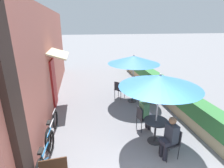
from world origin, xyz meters
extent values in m
cube|color=#C66B5B|center=(-2.55, 5.86, 2.10)|extent=(0.24, 11.72, 4.20)
cube|color=black|center=(-2.37, 0.60, 2.10)|extent=(0.12, 0.56, 4.20)
cube|color=maroon|center=(-2.39, 5.27, 1.05)|extent=(0.08, 0.96, 2.10)
cube|color=beige|center=(-2.08, 5.27, 2.35)|extent=(0.78, 1.80, 0.30)
cube|color=tan|center=(2.75, 5.76, 0.23)|extent=(0.44, 10.72, 0.45)
cube|color=#387A3D|center=(2.75, 5.76, 0.73)|extent=(0.60, 10.19, 0.56)
cylinder|color=#28282D|center=(0.98, 1.93, 0.01)|extent=(0.44, 0.44, 0.02)
cylinder|color=#28282D|center=(0.98, 1.93, 0.37)|extent=(0.06, 0.06, 0.73)
cylinder|color=#28282D|center=(0.98, 1.93, 0.73)|extent=(0.74, 0.74, 0.02)
cylinder|color=#B7B7BC|center=(0.98, 1.93, 1.07)|extent=(0.04, 0.04, 2.14)
cone|color=#387ABC|center=(0.98, 1.93, 2.02)|extent=(2.33, 2.33, 0.35)
sphere|color=#B7B7BC|center=(0.98, 1.93, 2.20)|extent=(0.07, 0.07, 0.07)
cube|color=#232328|center=(0.87, 2.63, 0.45)|extent=(0.46, 0.46, 0.04)
cube|color=#232328|center=(0.69, 2.60, 0.66)|extent=(0.09, 0.38, 0.42)
cylinder|color=#232328|center=(1.08, 2.48, 0.23)|extent=(0.02, 0.02, 0.45)
cylinder|color=#232328|center=(1.02, 2.84, 0.23)|extent=(0.02, 0.02, 0.45)
cylinder|color=#232328|center=(0.72, 2.43, 0.23)|extent=(0.02, 0.02, 0.45)
cylinder|color=#232328|center=(0.67, 2.78, 0.23)|extent=(0.02, 0.02, 0.45)
cylinder|color=#23232D|center=(1.06, 2.58, 0.24)|extent=(0.11, 0.11, 0.47)
cylinder|color=#23232D|center=(1.04, 2.74, 0.24)|extent=(0.11, 0.11, 0.47)
cube|color=#23232D|center=(0.96, 2.64, 0.53)|extent=(0.40, 0.35, 0.12)
cube|color=#4C8456|center=(0.85, 2.63, 0.78)|extent=(0.27, 0.37, 0.50)
sphere|color=beige|center=(0.87, 2.63, 1.15)|extent=(0.20, 0.20, 0.20)
cube|color=#232328|center=(1.09, 1.22, 0.45)|extent=(0.46, 0.46, 0.04)
cube|color=#232328|center=(1.27, 1.25, 0.66)|extent=(0.09, 0.38, 0.42)
cylinder|color=#232328|center=(0.88, 1.37, 0.23)|extent=(0.02, 0.02, 0.45)
cylinder|color=#232328|center=(0.94, 1.02, 0.23)|extent=(0.02, 0.02, 0.45)
cylinder|color=#232328|center=(1.24, 1.43, 0.23)|extent=(0.02, 0.02, 0.45)
cylinder|color=#232328|center=(1.30, 1.07, 0.23)|extent=(0.02, 0.02, 0.45)
cylinder|color=#23232D|center=(0.90, 1.28, 0.24)|extent=(0.11, 0.11, 0.47)
cylinder|color=#23232D|center=(0.92, 1.12, 0.24)|extent=(0.11, 0.11, 0.47)
cube|color=#23232D|center=(1.00, 1.21, 0.53)|extent=(0.40, 0.35, 0.12)
cube|color=#282D38|center=(1.11, 1.23, 0.78)|extent=(0.27, 0.37, 0.50)
sphere|color=brown|center=(1.09, 1.22, 1.15)|extent=(0.20, 0.20, 0.20)
cylinder|color=#28282D|center=(1.17, 5.00, 0.01)|extent=(0.44, 0.44, 0.02)
cylinder|color=#28282D|center=(1.17, 5.00, 0.37)|extent=(0.06, 0.06, 0.73)
cylinder|color=#28282D|center=(1.17, 5.00, 0.73)|extent=(0.74, 0.74, 0.02)
cylinder|color=#B7B7BC|center=(1.17, 5.00, 1.07)|extent=(0.04, 0.04, 2.14)
cone|color=#387ABC|center=(1.17, 5.00, 2.02)|extent=(2.33, 2.33, 0.35)
sphere|color=#B7B7BC|center=(1.17, 5.00, 2.20)|extent=(0.07, 0.07, 0.07)
cube|color=#232328|center=(1.68, 4.50, 0.45)|extent=(0.57, 0.57, 0.04)
cube|color=#232328|center=(1.81, 4.63, 0.66)|extent=(0.29, 0.29, 0.42)
cylinder|color=#232328|center=(1.42, 4.50, 0.23)|extent=(0.02, 0.02, 0.45)
cylinder|color=#232328|center=(1.68, 4.24, 0.23)|extent=(0.02, 0.02, 0.45)
cylinder|color=#232328|center=(1.68, 4.75, 0.23)|extent=(0.02, 0.02, 0.45)
cylinder|color=#232328|center=(1.93, 4.50, 0.23)|extent=(0.02, 0.02, 0.45)
cube|color=#232328|center=(0.67, 5.50, 0.45)|extent=(0.57, 0.57, 0.04)
cube|color=#232328|center=(0.54, 5.37, 0.66)|extent=(0.29, 0.29, 0.42)
cylinder|color=#232328|center=(0.93, 5.50, 0.23)|extent=(0.02, 0.02, 0.45)
cylinder|color=#232328|center=(0.67, 5.76, 0.23)|extent=(0.02, 0.02, 0.45)
cylinder|color=#232328|center=(0.67, 5.25, 0.23)|extent=(0.02, 0.02, 0.45)
cylinder|color=#232328|center=(0.42, 5.50, 0.23)|extent=(0.02, 0.02, 0.45)
cylinder|color=white|center=(1.03, 5.05, 0.79)|extent=(0.07, 0.07, 0.09)
torus|color=black|center=(-2.16, 2.05, 0.33)|extent=(0.11, 0.66, 0.66)
cylinder|color=#236BA8|center=(-2.20, 1.50, 0.51)|extent=(0.11, 0.87, 0.04)
cylinder|color=#236BA8|center=(-2.22, 1.30, 0.34)|extent=(0.09, 0.64, 0.42)
cylinder|color=#236BA8|center=(-2.22, 1.19, 0.61)|extent=(0.04, 0.04, 0.23)
cube|color=black|center=(-2.22, 1.19, 0.72)|extent=(0.12, 0.23, 0.05)
cylinder|color=#236BA8|center=(-2.16, 2.01, 0.67)|extent=(0.07, 0.46, 0.03)
torus|color=black|center=(-2.18, 3.28, 0.34)|extent=(0.10, 0.68, 0.67)
torus|color=black|center=(-2.24, 2.17, 0.34)|extent=(0.10, 0.68, 0.67)
cylinder|color=silver|center=(-2.21, 2.73, 0.52)|extent=(0.09, 0.87, 0.04)
cylinder|color=silver|center=(-2.22, 2.53, 0.35)|extent=(0.08, 0.64, 0.42)
cylinder|color=silver|center=(-2.23, 2.42, 0.62)|extent=(0.04, 0.04, 0.24)
cube|color=black|center=(-2.23, 2.42, 0.74)|extent=(0.11, 0.23, 0.05)
cylinder|color=silver|center=(-2.18, 3.24, 0.69)|extent=(0.06, 0.46, 0.03)
camera|label=1|loc=(-1.19, -2.40, 3.54)|focal=28.00mm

